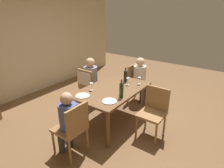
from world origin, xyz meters
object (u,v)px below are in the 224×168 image
chair_left_end (73,127)px  dinner_plate_guest_left (83,96)px  wine_glass_near_right (128,80)px  wine_bottle_tall_green (125,76)px  wine_glass_centre (139,79)px  chair_far_right (87,83)px  person_man_bearded (140,77)px  dinner_plate_host (109,101)px  chair_right_end (136,80)px  person_woman_host (67,119)px  dining_table (112,93)px  chair_near (154,109)px  wine_bottle_dark_red (121,89)px  person_man_guest (92,78)px  wine_glass_near_left (91,85)px

chair_left_end → dinner_plate_guest_left: chair_left_end is taller
wine_glass_near_right → wine_bottle_tall_green: bearing=48.2°
wine_glass_centre → dinner_plate_guest_left: wine_glass_centre is taller
chair_far_right → person_man_bearded: bearing=46.0°
wine_glass_near_right → dinner_plate_host: 0.84m
chair_right_end → chair_far_right: same height
person_man_bearded → wine_glass_near_right: size_ratio=7.57×
chair_right_end → wine_bottle_tall_green: wine_bottle_tall_green is taller
person_woman_host → wine_bottle_tall_green: bearing=-1.1°
person_woman_host → dinner_plate_host: person_woman_host is taller
chair_right_end → dinner_plate_guest_left: size_ratio=3.57×
wine_glass_centre → dinner_plate_guest_left: size_ratio=0.58×
dining_table → chair_near: (0.09, -0.87, -0.12)m
wine_glass_near_right → wine_bottle_dark_red: bearing=-159.5°
wine_bottle_dark_red → wine_glass_centre: wine_bottle_dark_red is taller
dinner_plate_host → chair_left_end: bearing=163.9°
chair_right_end → wine_glass_near_right: bearing=16.3°
person_man_guest → wine_glass_near_left: person_man_guest is taller
person_woman_host → chair_left_end: bearing=-90.0°
chair_left_end → wine_bottle_dark_red: size_ratio=2.72×
person_man_bearded → wine_bottle_tall_green: person_man_bearded is taller
wine_bottle_dark_red → person_woman_host: bearing=157.8°
wine_glass_centre → wine_glass_near_left: bearing=143.9°
dining_table → chair_near: size_ratio=1.67×
wine_glass_near_right → dinner_plate_guest_left: bearing=157.8°
dinner_plate_guest_left → wine_glass_centre: bearing=-26.5°
chair_far_right → wine_glass_centre: 1.25m
wine_bottle_tall_green → person_woman_host: bearing=178.9°
dinner_plate_host → chair_right_end: bearing=12.9°
chair_near → wine_bottle_tall_green: bearing=-24.5°
chair_right_end → wine_glass_near_left: 1.48m
dining_table → dinner_plate_guest_left: dinner_plate_guest_left is taller
wine_glass_near_left → dinner_plate_guest_left: bearing=-172.2°
dining_table → person_man_bearded: size_ratio=1.36×
chair_far_right → person_man_bearded: 1.29m
wine_glass_near_left → wine_glass_centre: 1.01m
person_man_guest → dinner_plate_guest_left: person_man_guest is taller
chair_near → wine_glass_centre: (0.44, 0.55, 0.31)m
person_man_guest → wine_bottle_tall_green: person_man_guest is taller
person_woman_host → chair_right_end: bearing=1.5°
chair_right_end → dining_table: bearing=4.3°
wine_bottle_dark_red → dining_table: bearing=59.3°
chair_left_end → wine_glass_near_right: 1.54m
chair_left_end → wine_glass_near_left: 0.99m
chair_right_end → dinner_plate_guest_left: chair_right_end is taller
person_man_bearded → person_man_guest: (-0.78, 0.89, 0.01)m
chair_near → chair_right_end: bearing=-48.0°
dining_table → dinner_plate_guest_left: (-0.58, 0.24, 0.10)m
wine_bottle_dark_red → dinner_plate_guest_left: bearing=121.9°
chair_far_right → wine_bottle_tall_green: size_ratio=2.96×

